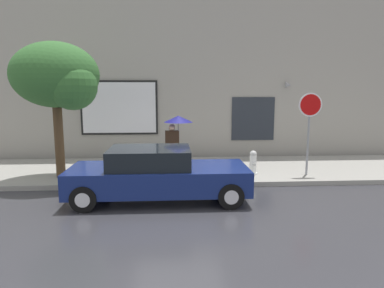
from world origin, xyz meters
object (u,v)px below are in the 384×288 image
object	(u,v)px
pedestrian_with_umbrella	(176,127)
parked_car	(157,174)
street_tree	(59,78)
fire_hydrant	(253,163)
stop_sign	(310,117)

from	to	relation	value
pedestrian_with_umbrella	parked_car	bearing A→B (deg)	-101.71
pedestrian_with_umbrella	street_tree	world-z (taller)	street_tree
fire_hydrant	street_tree	size ratio (longest dim) A/B	0.19
parked_car	stop_sign	xyz separation A→B (m)	(4.78, 1.81, 1.34)
pedestrian_with_umbrella	stop_sign	bearing A→B (deg)	-11.49
pedestrian_with_umbrella	stop_sign	distance (m)	4.33
fire_hydrant	stop_sign	bearing A→B (deg)	-5.34
street_tree	stop_sign	distance (m)	7.87
fire_hydrant	pedestrian_with_umbrella	xyz separation A→B (m)	(-2.48, 0.70, 1.11)
fire_hydrant	pedestrian_with_umbrella	distance (m)	2.81
parked_car	pedestrian_with_umbrella	bearing A→B (deg)	78.29
street_tree	fire_hydrant	bearing A→B (deg)	0.37
fire_hydrant	street_tree	world-z (taller)	street_tree
stop_sign	street_tree	bearing A→B (deg)	179.08
pedestrian_with_umbrella	fire_hydrant	bearing A→B (deg)	-15.66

